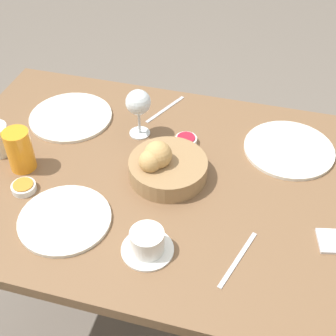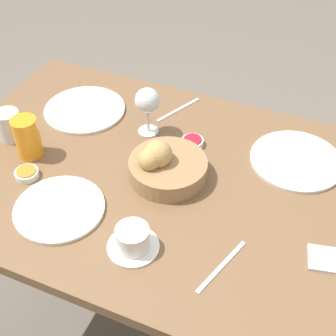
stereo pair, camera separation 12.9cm
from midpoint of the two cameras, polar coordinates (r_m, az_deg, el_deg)
name	(u,v)px [view 2 (the right image)]	position (r m, az deg, el deg)	size (l,w,h in m)	color
ground_plane	(161,317)	(1.93, 1.16, -17.84)	(10.00, 10.00, 0.00)	#6B6056
dining_table	(159,202)	(1.39, 1.53, -4.28)	(1.28, 0.86, 0.77)	brown
bread_basket	(164,165)	(1.28, 2.41, 0.23)	(0.22, 0.22, 0.12)	#99754C
plate_near_left	(296,160)	(1.42, 17.91, 0.79)	(0.27, 0.27, 0.01)	silver
plate_near_right	(85,110)	(1.56, -7.80, 6.98)	(0.26, 0.26, 0.01)	silver
plate_far_center	(59,209)	(1.24, -10.22, -5.04)	(0.24, 0.24, 0.01)	silver
juice_glass	(27,137)	(1.38, -14.26, 3.51)	(0.07, 0.07, 0.13)	orange
water_tumbler	(9,125)	(1.47, -16.43, 4.90)	(0.07, 0.07, 0.09)	silver
wine_glass	(147,102)	(1.39, 0.14, 7.96)	(0.08, 0.08, 0.16)	silver
coffee_cup	(133,240)	(1.12, -1.01, -8.90)	(0.13, 0.13, 0.06)	white
jam_bowl_berry	(192,142)	(1.41, 5.62, 3.07)	(0.07, 0.07, 0.02)	white
jam_bowl_honey	(27,174)	(1.34, -14.26, -0.78)	(0.07, 0.07, 0.02)	white
fork_silver	(178,110)	(1.56, 3.67, 7.03)	(0.09, 0.17, 0.00)	#B7B7BC
knife_silver	(222,266)	(1.12, 9.90, -11.90)	(0.07, 0.18, 0.00)	#B7B7BC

